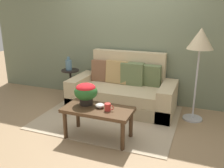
{
  "coord_description": "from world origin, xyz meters",
  "views": [
    {
      "loc": [
        1.47,
        -3.52,
        1.85
      ],
      "look_at": [
        0.1,
        0.02,
        0.66
      ],
      "focal_mm": 39.19,
      "sensor_mm": 36.0,
      "label": 1
    }
  ],
  "objects_px": {
    "coffee_table": "(98,113)",
    "coffee_mug": "(108,107)",
    "side_table": "(71,79)",
    "table_vase": "(69,65)",
    "potted_plant": "(86,92)",
    "floor_lamp": "(200,44)",
    "snack_bowl": "(100,105)",
    "couch": "(123,91)"
  },
  "relations": [
    {
      "from": "floor_lamp",
      "to": "potted_plant",
      "type": "distance_m",
      "value": 1.95
    },
    {
      "from": "potted_plant",
      "to": "table_vase",
      "type": "height_order",
      "value": "table_vase"
    },
    {
      "from": "potted_plant",
      "to": "table_vase",
      "type": "bearing_deg",
      "value": 129.5
    },
    {
      "from": "coffee_table",
      "to": "snack_bowl",
      "type": "bearing_deg",
      "value": 50.68
    },
    {
      "from": "coffee_mug",
      "to": "side_table",
      "type": "bearing_deg",
      "value": 135.7
    },
    {
      "from": "side_table",
      "to": "potted_plant",
      "type": "distance_m",
      "value": 1.64
    },
    {
      "from": "side_table",
      "to": "potted_plant",
      "type": "relative_size",
      "value": 1.79
    },
    {
      "from": "coffee_table",
      "to": "side_table",
      "type": "bearing_deg",
      "value": 132.66
    },
    {
      "from": "coffee_table",
      "to": "snack_bowl",
      "type": "xyz_separation_m",
      "value": [
        0.02,
        0.03,
        0.11
      ]
    },
    {
      "from": "table_vase",
      "to": "side_table",
      "type": "bearing_deg",
      "value": 45.54
    },
    {
      "from": "coffee_table",
      "to": "coffee_mug",
      "type": "relative_size",
      "value": 7.48
    },
    {
      "from": "side_table",
      "to": "table_vase",
      "type": "xyz_separation_m",
      "value": [
        -0.02,
        -0.02,
        0.3
      ]
    },
    {
      "from": "side_table",
      "to": "snack_bowl",
      "type": "height_order",
      "value": "side_table"
    },
    {
      "from": "potted_plant",
      "to": "coffee_mug",
      "type": "height_order",
      "value": "potted_plant"
    },
    {
      "from": "floor_lamp",
      "to": "potted_plant",
      "type": "bearing_deg",
      "value": -143.91
    },
    {
      "from": "coffee_table",
      "to": "snack_bowl",
      "type": "height_order",
      "value": "snack_bowl"
    },
    {
      "from": "floor_lamp",
      "to": "table_vase",
      "type": "distance_m",
      "value": 2.59
    },
    {
      "from": "couch",
      "to": "potted_plant",
      "type": "relative_size",
      "value": 5.72
    },
    {
      "from": "couch",
      "to": "coffee_table",
      "type": "relative_size",
      "value": 1.95
    },
    {
      "from": "couch",
      "to": "side_table",
      "type": "distance_m",
      "value": 1.21
    },
    {
      "from": "coffee_table",
      "to": "table_vase",
      "type": "bearing_deg",
      "value": 133.43
    },
    {
      "from": "potted_plant",
      "to": "table_vase",
      "type": "relative_size",
      "value": 1.24
    },
    {
      "from": "couch",
      "to": "coffee_table",
      "type": "xyz_separation_m",
      "value": [
        0.04,
        -1.26,
        0.08
      ]
    },
    {
      "from": "floor_lamp",
      "to": "coffee_mug",
      "type": "height_order",
      "value": "floor_lamp"
    },
    {
      "from": "side_table",
      "to": "coffee_mug",
      "type": "xyz_separation_m",
      "value": [
        1.4,
        -1.37,
        0.1
      ]
    },
    {
      "from": "coffee_mug",
      "to": "snack_bowl",
      "type": "height_order",
      "value": "coffee_mug"
    },
    {
      "from": "coffee_table",
      "to": "coffee_mug",
      "type": "height_order",
      "value": "coffee_mug"
    },
    {
      "from": "floor_lamp",
      "to": "table_vase",
      "type": "xyz_separation_m",
      "value": [
        -2.52,
        0.17,
        -0.58
      ]
    },
    {
      "from": "coffee_table",
      "to": "potted_plant",
      "type": "xyz_separation_m",
      "value": [
        -0.22,
        0.07,
        0.27
      ]
    },
    {
      "from": "floor_lamp",
      "to": "snack_bowl",
      "type": "distance_m",
      "value": 1.86
    },
    {
      "from": "floor_lamp",
      "to": "side_table",
      "type": "bearing_deg",
      "value": 175.74
    },
    {
      "from": "couch",
      "to": "table_vase",
      "type": "height_order",
      "value": "couch"
    },
    {
      "from": "floor_lamp",
      "to": "potted_plant",
      "type": "relative_size",
      "value": 4.54
    },
    {
      "from": "floor_lamp",
      "to": "coffee_table",
      "type": "bearing_deg",
      "value": -137.45
    },
    {
      "from": "floor_lamp",
      "to": "coffee_mug",
      "type": "xyz_separation_m",
      "value": [
        -1.1,
        -1.18,
        -0.78
      ]
    },
    {
      "from": "side_table",
      "to": "coffee_mug",
      "type": "bearing_deg",
      "value": -44.3
    },
    {
      "from": "table_vase",
      "to": "couch",
      "type": "bearing_deg",
      "value": -3.19
    },
    {
      "from": "coffee_table",
      "to": "side_table",
      "type": "xyz_separation_m",
      "value": [
        -1.24,
        1.34,
        0.02
      ]
    },
    {
      "from": "coffee_table",
      "to": "coffee_mug",
      "type": "xyz_separation_m",
      "value": [
        0.17,
        -0.03,
        0.12
      ]
    },
    {
      "from": "snack_bowl",
      "to": "couch",
      "type": "bearing_deg",
      "value": 92.82
    },
    {
      "from": "coffee_mug",
      "to": "coffee_table",
      "type": "bearing_deg",
      "value": 171.12
    },
    {
      "from": "coffee_mug",
      "to": "snack_bowl",
      "type": "bearing_deg",
      "value": 160.52
    }
  ]
}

